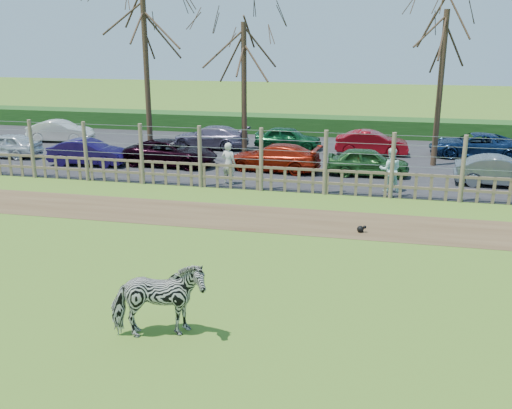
% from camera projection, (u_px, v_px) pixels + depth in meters
% --- Properties ---
extents(ground, '(120.00, 120.00, 0.00)m').
position_uv_depth(ground, '(199.00, 268.00, 15.13)').
color(ground, '#70A53B').
rests_on(ground, ground).
extents(dirt_strip, '(34.00, 2.80, 0.01)m').
position_uv_depth(dirt_strip, '(240.00, 217.00, 19.33)').
color(dirt_strip, brown).
rests_on(dirt_strip, ground).
extents(asphalt, '(44.00, 13.00, 0.04)m').
position_uv_depth(asphalt, '(288.00, 157.00, 28.68)').
color(asphalt, '#232326').
rests_on(asphalt, ground).
extents(hedge, '(46.00, 2.00, 1.10)m').
position_uv_depth(hedge, '(306.00, 125.00, 35.08)').
color(hedge, '#1E4716').
rests_on(hedge, ground).
extents(fence, '(30.16, 0.16, 2.50)m').
position_uv_depth(fence, '(261.00, 171.00, 22.38)').
color(fence, brown).
rests_on(fence, ground).
extents(tree_left, '(4.80, 4.80, 7.88)m').
position_uv_depth(tree_left, '(145.00, 42.00, 26.53)').
color(tree_left, '#3D2B1E').
rests_on(tree_left, ground).
extents(tree_mid, '(4.80, 4.80, 6.83)m').
position_uv_depth(tree_mid, '(244.00, 58.00, 26.76)').
color(tree_mid, '#3D2B1E').
rests_on(tree_mid, ground).
extents(tree_right, '(4.80, 4.80, 7.35)m').
position_uv_depth(tree_right, '(443.00, 51.00, 25.27)').
color(tree_right, '#3D2B1E').
rests_on(tree_right, ground).
extents(zebra, '(2.10, 1.48, 1.62)m').
position_uv_depth(zebra, '(158.00, 301.00, 11.48)').
color(zebra, gray).
rests_on(zebra, ground).
extents(visitor_a, '(0.72, 0.57, 1.72)m').
position_uv_depth(visitor_a, '(229.00, 163.00, 23.21)').
color(visitor_a, beige).
rests_on(visitor_a, asphalt).
extents(visitor_b, '(0.88, 0.70, 1.72)m').
position_uv_depth(visitor_b, '(390.00, 170.00, 22.09)').
color(visitor_b, '#BBEFE3').
rests_on(visitor_b, asphalt).
extents(crow, '(0.29, 0.21, 0.23)m').
position_uv_depth(crow, '(361.00, 229.00, 17.82)').
color(crow, black).
rests_on(crow, ground).
extents(car_0, '(3.57, 1.55, 1.20)m').
position_uv_depth(car_0, '(6.00, 145.00, 28.38)').
color(car_0, silver).
rests_on(car_0, asphalt).
extents(car_1, '(3.69, 1.41, 1.20)m').
position_uv_depth(car_1, '(88.00, 152.00, 26.69)').
color(car_1, '#180D46').
rests_on(car_1, asphalt).
extents(car_2, '(4.43, 2.24, 1.20)m').
position_uv_depth(car_2, '(171.00, 153.00, 26.60)').
color(car_2, black).
rests_on(car_2, asphalt).
extents(car_3, '(4.29, 2.11, 1.20)m').
position_uv_depth(car_3, '(275.00, 157.00, 25.59)').
color(car_3, maroon).
rests_on(car_3, asphalt).
extents(car_4, '(3.57, 1.54, 1.20)m').
position_uv_depth(car_4, '(368.00, 162.00, 24.71)').
color(car_4, '#245222').
rests_on(car_4, asphalt).
extents(car_5, '(3.71, 1.49, 1.20)m').
position_uv_depth(car_5, '(502.00, 171.00, 22.99)').
color(car_5, '#535B62').
rests_on(car_5, asphalt).
extents(car_7, '(3.76, 1.66, 1.20)m').
position_uv_depth(car_7, '(61.00, 131.00, 32.47)').
color(car_7, silver).
rests_on(car_7, asphalt).
extents(car_9, '(4.23, 1.93, 1.20)m').
position_uv_depth(car_9, '(210.00, 137.00, 30.58)').
color(car_9, '#5D536F').
rests_on(car_9, asphalt).
extents(car_10, '(3.56, 1.52, 1.20)m').
position_uv_depth(car_10, '(288.00, 138.00, 30.33)').
color(car_10, '#0D4621').
rests_on(car_10, asphalt).
extents(car_11, '(3.66, 1.33, 1.20)m').
position_uv_depth(car_11, '(372.00, 143.00, 29.01)').
color(car_11, maroon).
rests_on(car_11, asphalt).
extents(car_12, '(4.39, 2.14, 1.20)m').
position_uv_depth(car_12, '(474.00, 145.00, 28.41)').
color(car_12, '#0F2349').
rests_on(car_12, asphalt).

